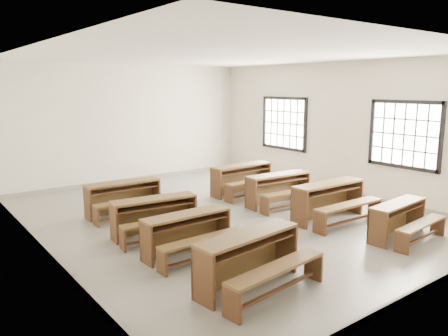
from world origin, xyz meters
TOP-DOWN VIEW (x-y plane):
  - room at (0.09, 0.00)m, footprint 8.50×8.50m
  - desk_set_0 at (-1.65, -2.76)m, footprint 1.69×1.01m
  - desk_set_1 at (-1.69, -1.31)m, footprint 1.48×0.78m
  - desk_set_2 at (-1.68, -0.21)m, footprint 1.59×0.95m
  - desk_set_3 at (-1.58, 1.32)m, footprint 1.56×0.85m
  - desk_set_4 at (1.66, -2.88)m, footprint 1.45×0.84m
  - desk_set_5 at (1.50, -1.48)m, footprint 1.68×0.89m
  - desk_set_6 at (1.49, -0.09)m, footprint 1.62×0.92m
  - desk_set_7 at (1.49, 1.20)m, footprint 1.64×0.87m

SIDE VIEW (x-z plane):
  - desk_set_4 at x=1.66m, z-range 0.05..0.68m
  - desk_set_1 at x=-1.69m, z-range 0.05..0.72m
  - desk_set_2 at x=-1.68m, z-range 0.06..0.73m
  - desk_set_3 at x=-1.58m, z-range 0.06..0.74m
  - desk_set_6 at x=1.49m, z-range 0.06..0.76m
  - desk_set_0 at x=-1.65m, z-range 0.06..0.78m
  - desk_set_7 at x=1.49m, z-range 0.06..0.79m
  - desk_set_5 at x=1.50m, z-range 0.06..0.81m
  - room at x=0.09m, z-range 0.54..3.74m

